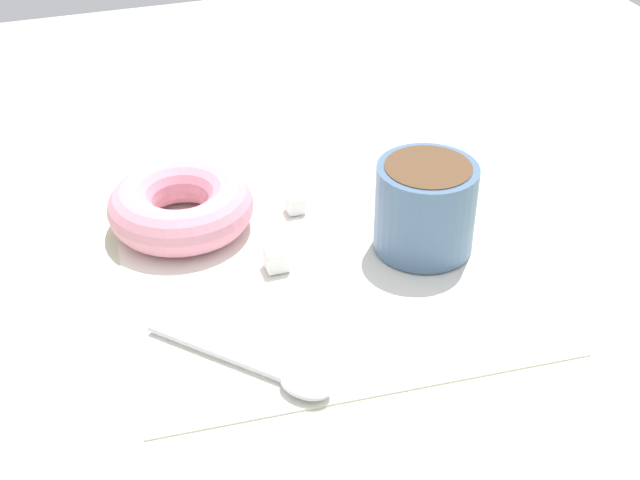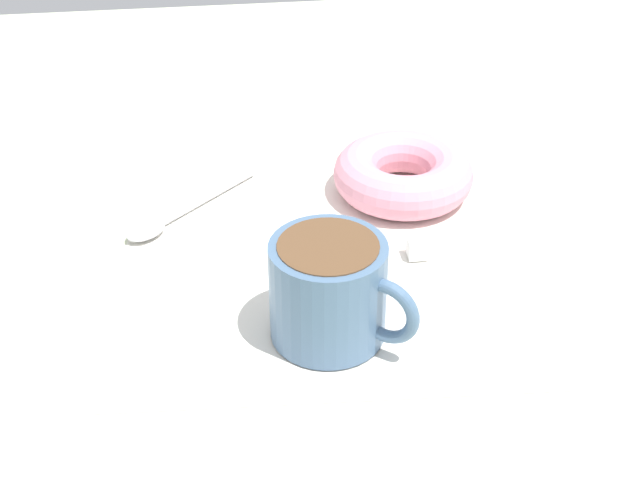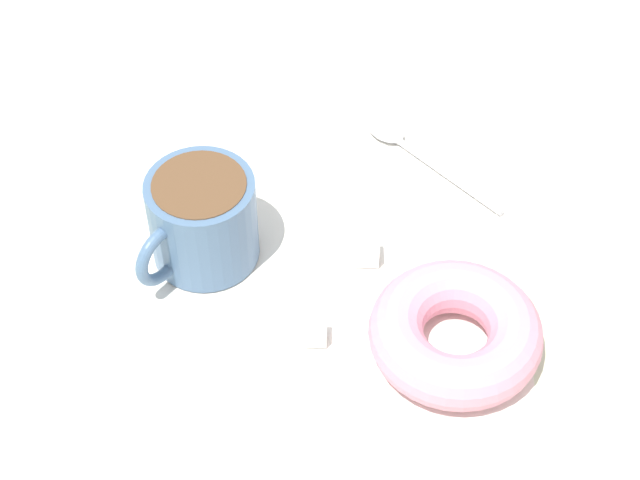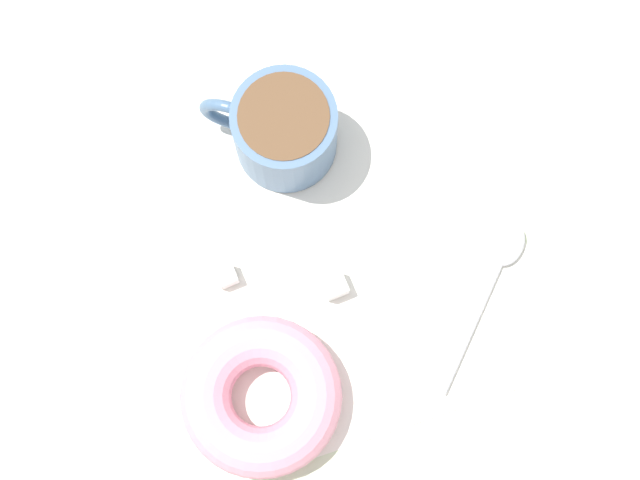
% 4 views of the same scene
% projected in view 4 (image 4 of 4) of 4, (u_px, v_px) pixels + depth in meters
% --- Properties ---
extents(ground_plane, '(1.20, 1.20, 0.02)m').
position_uv_depth(ground_plane, '(291.00, 271.00, 0.84)').
color(ground_plane, beige).
extents(napkin, '(0.33, 0.33, 0.00)m').
position_uv_depth(napkin, '(320.00, 245.00, 0.84)').
color(napkin, white).
rests_on(napkin, ground_plane).
extents(coffee_cup, '(0.09, 0.10, 0.07)m').
position_uv_depth(coffee_cup, '(283.00, 129.00, 0.81)').
color(coffee_cup, slate).
rests_on(coffee_cup, napkin).
extents(donut, '(0.12, 0.12, 0.04)m').
position_uv_depth(donut, '(261.00, 396.00, 0.79)').
color(donut, pink).
rests_on(donut, napkin).
extents(spoon, '(0.11, 0.12, 0.01)m').
position_uv_depth(spoon, '(497.00, 270.00, 0.83)').
color(spoon, silver).
rests_on(spoon, napkin).
extents(sugar_cube, '(0.01, 0.01, 0.01)m').
position_uv_depth(sugar_cube, '(227.00, 276.00, 0.82)').
color(sugar_cube, white).
rests_on(sugar_cube, napkin).
extents(sugar_cube_extra, '(0.02, 0.02, 0.02)m').
position_uv_depth(sugar_cube_extra, '(335.00, 285.00, 0.82)').
color(sugar_cube_extra, white).
rests_on(sugar_cube_extra, napkin).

